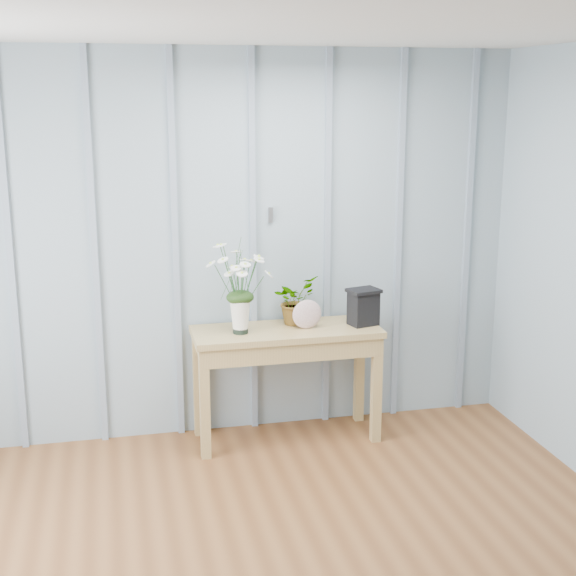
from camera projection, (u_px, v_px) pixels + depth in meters
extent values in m
cube|color=#8FA3AF|center=(214.00, 247.00, 5.15)|extent=(4.00, 0.01, 2.50)
cube|color=silver|center=(296.00, 8.00, 2.73)|extent=(4.00, 4.50, 0.01)
cube|color=#AFAFB4|center=(271.00, 215.00, 5.17)|extent=(0.03, 0.01, 0.10)
cube|color=gray|center=(10.00, 256.00, 4.87)|extent=(0.04, 0.03, 2.50)
cube|color=gray|center=(95.00, 253.00, 4.97)|extent=(0.04, 0.03, 2.50)
cube|color=gray|center=(175.00, 249.00, 5.08)|extent=(0.04, 0.03, 2.50)
cube|color=gray|center=(253.00, 246.00, 5.19)|extent=(0.04, 0.03, 2.50)
cube|color=gray|center=(327.00, 243.00, 5.30)|extent=(0.04, 0.03, 2.50)
cube|color=gray|center=(398.00, 240.00, 5.41)|extent=(0.04, 0.03, 2.50)
cube|color=gray|center=(467.00, 237.00, 5.52)|extent=(0.04, 0.03, 2.50)
cube|color=#A3884F|center=(286.00, 332.00, 5.12)|extent=(1.20, 0.45, 0.04)
cube|color=#A3884F|center=(286.00, 344.00, 5.14)|extent=(1.13, 0.42, 0.12)
cube|color=#A3884F|center=(205.00, 404.00, 4.92)|extent=(0.06, 0.06, 0.71)
cube|color=#A3884F|center=(376.00, 390.00, 5.16)|extent=(0.06, 0.06, 0.71)
cube|color=#A3884F|center=(198.00, 384.00, 5.26)|extent=(0.06, 0.06, 0.71)
cube|color=#A3884F|center=(359.00, 371.00, 5.50)|extent=(0.06, 0.06, 0.71)
cylinder|color=black|center=(241.00, 328.00, 5.02)|extent=(0.09, 0.09, 0.06)
cone|color=white|center=(240.00, 315.00, 5.00)|extent=(0.14, 0.14, 0.22)
ellipsoid|color=#183410|center=(240.00, 297.00, 4.97)|extent=(0.17, 0.14, 0.09)
imported|color=#183410|center=(295.00, 300.00, 5.20)|extent=(0.37, 0.37, 0.31)
ellipsoid|color=#935966|center=(307.00, 314.00, 5.10)|extent=(0.19, 0.05, 0.19)
cube|color=black|center=(363.00, 309.00, 5.18)|extent=(0.20, 0.17, 0.22)
cube|color=black|center=(364.00, 291.00, 5.15)|extent=(0.23, 0.20, 0.02)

